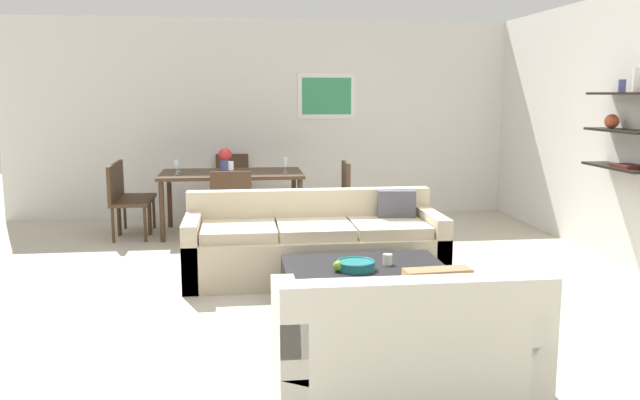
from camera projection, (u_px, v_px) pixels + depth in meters
name	position (u px, v px, depth m)	size (l,w,h in m)	color
ground_plane	(328.00, 286.00, 5.83)	(18.00, 18.00, 0.00)	#BCB29E
back_wall_unit	(315.00, 119.00, 9.11)	(8.40, 0.09, 2.70)	silver
right_wall_shelf_unit	(618.00, 129.00, 6.56)	(0.34, 8.20, 2.70)	silver
sofa_beige	(315.00, 246.00, 6.10)	(2.36, 0.90, 0.78)	beige
loveseat_white	(403.00, 346.00, 3.69)	(1.43, 0.90, 0.78)	silver
coffee_table	(367.00, 293.00, 5.01)	(1.25, 1.07, 0.38)	black
decorative_bowl	(356.00, 265.00, 4.96)	(0.29, 0.29, 0.07)	#19666B
candle_jar	(388.00, 259.00, 5.10)	(0.07, 0.07, 0.08)	silver
apple_on_coffee_table	(338.00, 266.00, 4.90)	(0.08, 0.08, 0.08)	#669E2D
dining_table	(232.00, 178.00, 7.97)	(1.72, 0.98, 0.75)	#422D1E
dining_chair_foot	(231.00, 204.00, 7.13)	(0.44, 0.44, 0.88)	#422D1E
dining_chair_right_near	(337.00, 193.00, 7.94)	(0.44, 0.44, 0.88)	#422D1E
dining_chair_left_far	(129.00, 191.00, 8.06)	(0.44, 0.44, 0.88)	#422D1E
dining_chair_head	(233.00, 182.00, 8.88)	(0.44, 0.44, 0.88)	#422D1E
dining_chair_left_near	(123.00, 197.00, 7.63)	(0.44, 0.44, 0.88)	#422D1E
wine_glass_left_far	(178.00, 164.00, 7.99)	(0.07, 0.07, 0.15)	silver
wine_glass_foot	(231.00, 166.00, 7.52)	(0.06, 0.06, 0.18)	silver
wine_glass_left_near	(176.00, 164.00, 7.75)	(0.07, 0.07, 0.17)	silver
wine_glass_right_near	(285.00, 162.00, 7.90)	(0.07, 0.07, 0.19)	silver
centerpiece_vase	(225.00, 159.00, 7.88)	(0.16, 0.16, 0.30)	#4C518C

